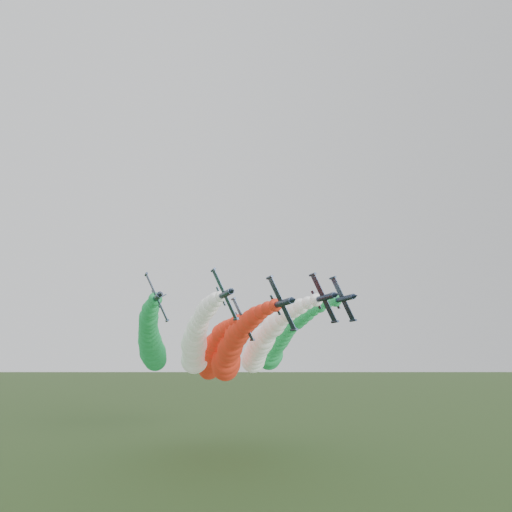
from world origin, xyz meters
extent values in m
cylinder|color=black|center=(2.23, -14.30, 38.10)|extent=(1.54, 9.42, 1.54)
cone|color=black|center=(2.23, -19.84, 38.10)|extent=(1.40, 1.88, 1.40)
cone|color=black|center=(2.23, -9.17, 38.10)|extent=(1.40, 0.94, 1.40)
ellipsoid|color=black|center=(2.61, -16.39, 38.29)|extent=(0.94, 1.97, 1.05)
cube|color=black|center=(2.09, -14.51, 38.03)|extent=(4.56, 1.99, 9.06)
cylinder|color=black|center=(-0.13, -14.51, 42.54)|extent=(0.62, 2.72, 0.62)
cylinder|color=black|center=(4.31, -14.51, 33.53)|extent=(0.62, 2.72, 0.62)
cube|color=black|center=(3.31, -10.32, 38.63)|extent=(2.22, 1.57, 1.20)
cube|color=black|center=(2.37, -10.32, 38.17)|extent=(1.85, 1.15, 3.61)
sphere|color=red|center=(2.23, -10.64, 38.10)|extent=(2.47, 2.47, 2.47)
sphere|color=red|center=(2.26, -6.31, 37.95)|extent=(2.68, 2.68, 2.68)
sphere|color=red|center=(2.35, -1.99, 37.66)|extent=(3.06, 3.06, 3.06)
sphere|color=red|center=(2.50, 2.34, 37.25)|extent=(3.83, 3.83, 3.83)
sphere|color=red|center=(2.71, 6.66, 36.75)|extent=(4.24, 4.24, 4.24)
sphere|color=red|center=(2.98, 10.98, 36.17)|extent=(4.42, 4.42, 4.42)
sphere|color=red|center=(3.31, 15.31, 35.52)|extent=(4.83, 4.83, 4.83)
sphere|color=red|center=(3.70, 19.63, 34.80)|extent=(5.59, 5.59, 5.59)
sphere|color=red|center=(4.15, 23.95, 34.01)|extent=(5.94, 5.94, 5.94)
sphere|color=red|center=(4.66, 28.28, 33.17)|extent=(5.26, 5.26, 5.26)
sphere|color=red|center=(5.23, 32.60, 32.26)|extent=(6.32, 6.32, 6.32)
sphere|color=red|center=(5.86, 36.92, 31.30)|extent=(6.86, 6.86, 6.86)
sphere|color=red|center=(6.55, 41.25, 30.28)|extent=(6.19, 6.19, 6.19)
sphere|color=red|center=(7.30, 45.57, 29.21)|extent=(6.57, 6.57, 6.57)
sphere|color=red|center=(8.10, 49.90, 28.09)|extent=(8.43, 8.43, 8.43)
sphere|color=red|center=(8.97, 54.22, 26.93)|extent=(8.92, 8.92, 8.92)
sphere|color=red|center=(9.90, 58.54, 25.71)|extent=(8.27, 8.27, 8.27)
cylinder|color=black|center=(-6.10, -6.23, 40.34)|extent=(1.54, 9.42, 1.54)
cone|color=black|center=(-6.10, -11.77, 40.34)|extent=(1.40, 1.88, 1.40)
cone|color=black|center=(-6.10, -1.10, 40.34)|extent=(1.40, 0.94, 1.40)
ellipsoid|color=black|center=(-5.73, -8.32, 40.52)|extent=(0.94, 1.97, 1.05)
cube|color=black|center=(-6.25, -6.44, 40.27)|extent=(4.56, 1.99, 9.06)
cylinder|color=black|center=(-8.47, -6.44, 44.77)|extent=(0.62, 2.72, 0.62)
cylinder|color=black|center=(-4.02, -6.44, 35.76)|extent=(0.62, 2.72, 0.62)
cube|color=black|center=(-5.03, -2.25, 40.87)|extent=(2.22, 1.57, 1.20)
cube|color=black|center=(-5.96, -2.25, 40.41)|extent=(1.85, 1.15, 3.61)
sphere|color=white|center=(-6.10, -2.57, 40.34)|extent=(2.21, 2.21, 2.21)
sphere|color=white|center=(-6.07, 1.76, 40.19)|extent=(3.12, 3.12, 3.12)
sphere|color=white|center=(-5.98, 6.08, 39.89)|extent=(3.55, 3.55, 3.55)
sphere|color=white|center=(-5.83, 10.41, 39.49)|extent=(4.23, 4.23, 4.23)
sphere|color=white|center=(-5.63, 14.73, 38.99)|extent=(4.36, 4.36, 4.36)
sphere|color=white|center=(-5.36, 19.05, 38.41)|extent=(4.09, 4.09, 4.09)
sphere|color=white|center=(-5.03, 23.38, 37.76)|extent=(4.24, 4.24, 4.24)
sphere|color=white|center=(-4.64, 27.70, 37.04)|extent=(5.09, 5.09, 5.09)
sphere|color=white|center=(-4.19, 32.02, 36.25)|extent=(5.45, 5.45, 5.45)
sphere|color=white|center=(-3.68, 36.35, 35.40)|extent=(5.07, 5.07, 5.07)
sphere|color=white|center=(-3.11, 40.67, 34.50)|extent=(6.36, 6.36, 6.36)
sphere|color=white|center=(-2.48, 44.99, 33.53)|extent=(6.85, 6.85, 6.85)
sphere|color=white|center=(-1.79, 49.32, 32.52)|extent=(7.66, 7.66, 7.66)
sphere|color=white|center=(-1.04, 53.64, 31.45)|extent=(6.75, 6.75, 6.75)
sphere|color=white|center=(-0.23, 57.97, 30.33)|extent=(7.32, 7.32, 7.32)
sphere|color=white|center=(0.64, 62.29, 29.16)|extent=(7.03, 7.03, 7.03)
sphere|color=white|center=(1.57, 66.61, 27.95)|extent=(8.69, 8.69, 8.69)
cylinder|color=black|center=(13.07, -8.20, 40.10)|extent=(1.54, 9.42, 1.54)
cone|color=black|center=(13.07, -13.75, 40.10)|extent=(1.40, 1.88, 1.40)
cone|color=black|center=(13.07, -3.08, 40.10)|extent=(1.40, 0.94, 1.40)
ellipsoid|color=black|center=(13.44, -10.30, 40.28)|extent=(0.94, 1.97, 1.05)
cube|color=black|center=(12.92, -8.41, 40.03)|extent=(4.56, 1.99, 9.06)
cylinder|color=black|center=(10.70, -8.41, 44.53)|extent=(0.62, 2.72, 0.62)
cylinder|color=black|center=(15.15, -8.41, 35.52)|extent=(0.62, 2.72, 0.62)
cube|color=black|center=(14.14, -4.23, 40.63)|extent=(2.22, 1.57, 1.20)
cube|color=black|center=(13.21, -4.23, 40.17)|extent=(1.85, 1.15, 3.61)
sphere|color=white|center=(13.07, -4.54, 40.10)|extent=(2.66, 2.66, 2.66)
sphere|color=white|center=(13.10, -0.22, 39.95)|extent=(2.73, 2.73, 2.73)
sphere|color=white|center=(13.19, 4.11, 39.65)|extent=(3.43, 3.43, 3.43)
sphere|color=white|center=(13.34, 8.43, 39.25)|extent=(3.60, 3.60, 3.60)
sphere|color=white|center=(13.55, 12.75, 38.75)|extent=(3.92, 3.92, 3.92)
sphere|color=white|center=(13.81, 17.08, 38.17)|extent=(3.91, 3.91, 3.91)
sphere|color=white|center=(14.14, 21.40, 37.52)|extent=(4.83, 4.83, 4.83)
sphere|color=white|center=(14.53, 25.72, 36.80)|extent=(5.70, 5.70, 5.70)
sphere|color=white|center=(14.98, 30.05, 36.01)|extent=(5.17, 5.17, 5.17)
sphere|color=white|center=(15.49, 34.37, 35.16)|extent=(5.22, 5.22, 5.22)
sphere|color=white|center=(16.06, 38.69, 34.26)|extent=(6.70, 6.70, 6.70)
sphere|color=white|center=(16.69, 43.02, 33.29)|extent=(7.19, 7.19, 7.19)
sphere|color=white|center=(17.38, 47.34, 32.28)|extent=(7.02, 7.02, 7.02)
sphere|color=white|center=(18.13, 51.67, 31.21)|extent=(6.81, 6.81, 6.81)
sphere|color=white|center=(18.94, 55.99, 30.09)|extent=(7.23, 7.23, 7.23)
sphere|color=white|center=(19.81, 60.31, 28.92)|extent=(7.58, 7.58, 7.58)
sphere|color=white|center=(20.74, 64.64, 27.71)|extent=(7.83, 7.83, 7.83)
cylinder|color=black|center=(-17.56, 3.26, 40.45)|extent=(1.54, 9.42, 1.54)
cone|color=black|center=(-17.56, -2.29, 40.45)|extent=(1.40, 1.88, 1.40)
cone|color=black|center=(-17.56, 8.38, 40.45)|extent=(1.40, 0.94, 1.40)
ellipsoid|color=black|center=(-17.18, 1.16, 40.64)|extent=(0.94, 1.97, 1.05)
cube|color=black|center=(-17.70, 3.05, 40.38)|extent=(4.56, 1.99, 9.06)
cylinder|color=black|center=(-19.92, 3.05, 44.89)|extent=(0.62, 2.72, 0.62)
cylinder|color=black|center=(-15.48, 3.05, 35.88)|extent=(0.62, 2.72, 0.62)
cube|color=black|center=(-16.48, 7.23, 40.99)|extent=(2.22, 1.57, 1.20)
cube|color=black|center=(-17.42, 7.23, 40.52)|extent=(1.85, 1.15, 3.61)
sphere|color=#1B9045|center=(-17.56, 6.92, 40.45)|extent=(2.84, 2.84, 2.84)
sphere|color=#1B9045|center=(-17.53, 11.24, 40.31)|extent=(2.55, 2.55, 2.55)
sphere|color=#1B9045|center=(-17.44, 15.57, 40.01)|extent=(3.18, 3.18, 3.18)
sphere|color=#1B9045|center=(-17.29, 19.89, 39.60)|extent=(3.96, 3.96, 3.96)
sphere|color=#1B9045|center=(-17.08, 24.21, 39.11)|extent=(3.92, 3.92, 3.92)
sphere|color=#1B9045|center=(-16.81, 28.54, 38.53)|extent=(4.74, 4.74, 4.74)
sphere|color=#1B9045|center=(-16.48, 32.86, 37.87)|extent=(4.87, 4.87, 4.87)
sphere|color=#1B9045|center=(-16.09, 37.19, 37.15)|extent=(4.92, 4.92, 4.92)
sphere|color=#1B9045|center=(-15.64, 41.51, 36.37)|extent=(5.27, 5.27, 5.27)
sphere|color=#1B9045|center=(-15.13, 45.83, 35.52)|extent=(5.73, 5.73, 5.73)
sphere|color=#1B9045|center=(-14.56, 50.16, 34.61)|extent=(6.17, 6.17, 6.17)
sphere|color=#1B9045|center=(-13.93, 54.48, 33.65)|extent=(6.89, 6.89, 6.89)
sphere|color=#1B9045|center=(-13.24, 58.80, 32.64)|extent=(7.11, 7.11, 7.11)
sphere|color=#1B9045|center=(-12.49, 63.13, 31.57)|extent=(7.63, 7.63, 7.63)
sphere|color=#1B9045|center=(-11.69, 67.45, 30.45)|extent=(8.35, 8.35, 8.35)
sphere|color=#1B9045|center=(-10.82, 71.77, 29.28)|extent=(8.07, 8.07, 8.07)
sphere|color=#1B9045|center=(-9.89, 76.10, 28.06)|extent=(7.49, 7.49, 7.49)
cylinder|color=black|center=(21.28, -0.14, 41.07)|extent=(1.54, 9.42, 1.54)
cone|color=black|center=(21.28, -5.68, 41.07)|extent=(1.40, 1.88, 1.40)
cone|color=black|center=(21.28, 4.99, 41.07)|extent=(1.40, 0.94, 1.40)
ellipsoid|color=black|center=(21.65, -2.23, 41.25)|extent=(0.94, 1.97, 1.05)
cube|color=black|center=(21.14, -0.35, 41.00)|extent=(4.56, 1.99, 9.06)
cylinder|color=black|center=(18.91, -0.35, 45.50)|extent=(0.62, 2.72, 0.62)
cylinder|color=black|center=(23.36, -0.35, 36.49)|extent=(0.62, 2.72, 0.62)
cube|color=black|center=(22.36, 3.84, 41.60)|extent=(2.22, 1.57, 1.20)
cube|color=black|center=(21.42, 3.84, 41.14)|extent=(1.85, 1.15, 3.61)
sphere|color=#1B9045|center=(21.28, 3.53, 41.07)|extent=(2.70, 2.70, 2.70)
sphere|color=#1B9045|center=(21.31, 7.85, 40.92)|extent=(2.56, 2.56, 2.56)
sphere|color=#1B9045|center=(21.40, 12.17, 40.62)|extent=(3.02, 3.02, 3.02)
sphere|color=#1B9045|center=(21.55, 16.50, 40.22)|extent=(3.18, 3.18, 3.18)
sphere|color=#1B9045|center=(21.76, 20.82, 39.72)|extent=(3.99, 3.99, 3.99)
sphere|color=#1B9045|center=(22.03, 25.14, 39.14)|extent=(4.46, 4.46, 4.46)
sphere|color=#1B9045|center=(22.35, 29.47, 38.49)|extent=(4.78, 4.78, 4.78)
sphere|color=#1B9045|center=(22.74, 33.79, 37.77)|extent=(4.49, 4.49, 4.49)
sphere|color=#1B9045|center=(23.19, 38.11, 36.98)|extent=(4.90, 4.90, 4.90)
sphere|color=#1B9045|center=(23.70, 42.44, 36.13)|extent=(5.55, 5.55, 5.55)
sphere|color=#1B9045|center=(24.27, 46.76, 35.23)|extent=(6.19, 6.19, 6.19)
sphere|color=#1B9045|center=(24.90, 51.09, 34.27)|extent=(6.76, 6.76, 6.76)
sphere|color=#1B9045|center=(25.59, 55.41, 33.25)|extent=(6.65, 6.65, 6.65)
sphere|color=#1B9045|center=(26.34, 59.73, 32.18)|extent=(6.54, 6.54, 6.54)
sphere|color=#1B9045|center=(27.15, 64.06, 31.06)|extent=(7.00, 7.00, 7.00)
sphere|color=#1B9045|center=(28.02, 68.38, 29.89)|extent=(8.84, 8.84, 8.84)
sphere|color=#1B9045|center=(28.95, 72.70, 28.68)|extent=(8.42, 8.42, 8.42)
cylinder|color=black|center=(2.33, 11.21, 37.17)|extent=(1.54, 9.42, 1.54)
cone|color=black|center=(2.33, 5.67, 37.17)|extent=(1.40, 1.88, 1.40)
cone|color=black|center=(2.33, 16.34, 37.17)|extent=(1.40, 0.94, 1.40)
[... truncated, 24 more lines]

